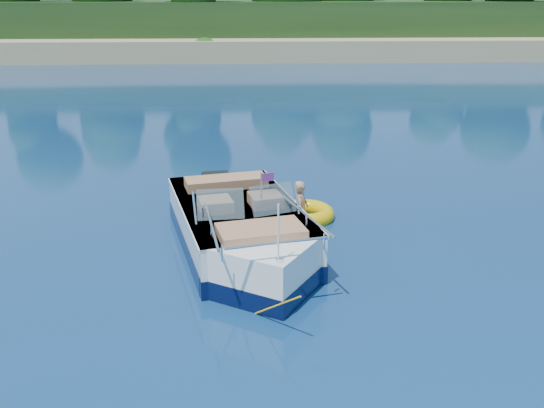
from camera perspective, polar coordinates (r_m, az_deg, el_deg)
The scene contains 5 objects.
ground at distance 10.28m, azimuth 13.20°, elevation -8.87°, with size 160.00×160.00×0.00m, color #091942.
shoreline at distance 72.60m, azimuth -0.60°, elevation 16.44°, with size 170.00×59.00×6.00m.
motorboat at distance 11.54m, azimuth -2.73°, elevation -2.91°, with size 3.09×6.08×2.06m.
tow_tube at distance 13.49m, azimuth 3.09°, elevation -0.94°, with size 1.56×1.56×0.35m.
boy at distance 13.48m, azimuth 2.72°, elevation -1.37°, with size 0.50×0.33×1.38m, color tan.
Camera 1 is at (-2.74, -8.68, 4.78)m, focal length 40.00 mm.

